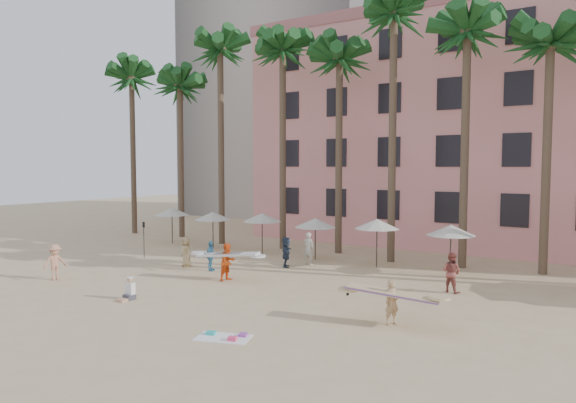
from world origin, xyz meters
The scene contains 10 objects.
ground centered at (0.00, 0.00, 0.00)m, with size 120.00×120.00×0.00m, color #D1B789.
pink_hotel centered at (7.00, 26.00, 8.00)m, with size 35.00×14.00×16.00m, color pink.
palm_row centered at (0.51, 15.00, 12.97)m, with size 44.40×5.40×16.30m.
umbrella_row centered at (-3.00, 12.50, 2.33)m, with size 22.50×2.70×2.73m.
beach_towel centered at (3.48, -1.25, 0.03)m, with size 2.03×1.54×0.14m.
carrier_yellow centered at (7.57, 3.10, 0.94)m, with size 3.33×1.36×1.62m.
carrier_white centered at (-1.89, 5.41, 0.99)m, with size 3.22×1.62×1.85m.
beachgoers centered at (-2.18, 6.91, 0.87)m, with size 18.15×10.96×1.89m.
paddle centered at (-10.24, 7.43, 1.41)m, with size 0.18×0.04×2.23m.
seated_man centered at (-3.05, 0.27, 0.33)m, with size 0.42×0.74×0.96m.
Camera 1 is at (14.23, -13.99, 5.67)m, focal length 32.00 mm.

